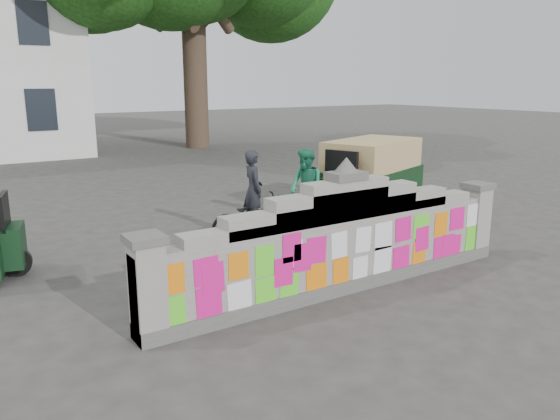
% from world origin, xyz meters
% --- Properties ---
extents(ground, '(100.00, 100.00, 0.00)m').
position_xyz_m(ground, '(0.00, 0.00, 0.00)').
color(ground, '#383533').
rests_on(ground, ground).
extents(parapet_wall, '(6.48, 0.44, 2.01)m').
position_xyz_m(parapet_wall, '(-0.00, -0.01, 0.75)').
color(parapet_wall, '#4C4C49').
rests_on(parapet_wall, ground).
extents(cyclist_bike, '(1.80, 0.91, 0.90)m').
position_xyz_m(cyclist_bike, '(0.24, 3.04, 0.45)').
color(cyclist_bike, black).
rests_on(cyclist_bike, ground).
extents(cyclist_rider, '(0.46, 0.62, 1.53)m').
position_xyz_m(cyclist_rider, '(0.24, 3.04, 0.77)').
color(cyclist_rider, black).
rests_on(cyclist_rider, ground).
extents(pedestrian, '(0.64, 0.82, 1.67)m').
position_xyz_m(pedestrian, '(1.78, 3.41, 0.84)').
color(pedestrian, '#23805B').
rests_on(pedestrian, ground).
extents(rickshaw_right, '(3.22, 2.26, 1.73)m').
position_xyz_m(rickshaw_right, '(3.70, 3.50, 0.90)').
color(rickshaw_right, black).
rests_on(rickshaw_right, ground).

